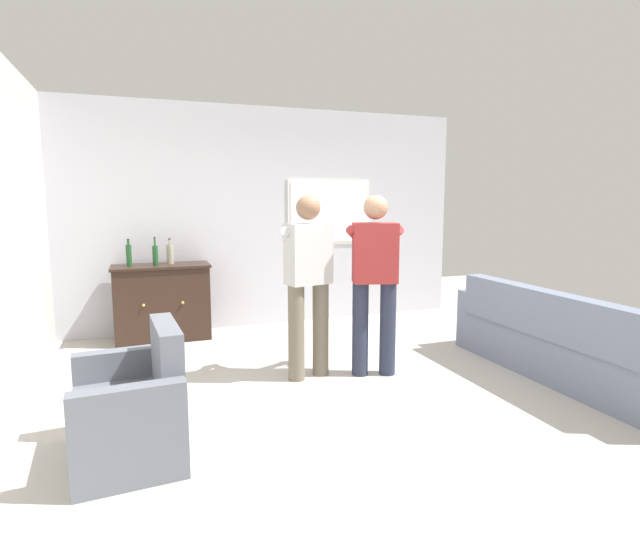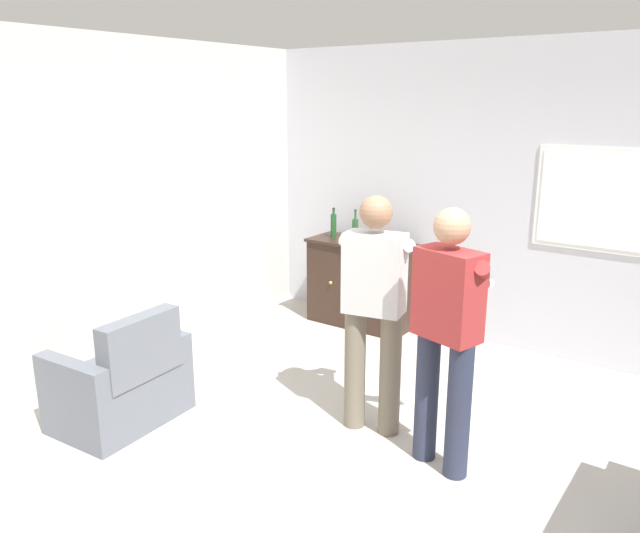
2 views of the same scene
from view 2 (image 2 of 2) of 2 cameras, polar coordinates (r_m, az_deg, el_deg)
The scene contains 10 objects.
ground at distance 4.16m, azimuth 3.26°, elevation -18.30°, with size 10.40×10.40×0.00m, color #B2ADA3.
wall_back_with_window at distance 5.96m, azimuth 17.62°, elevation 5.86°, with size 5.20×0.15×2.80m.
wall_side_left at distance 5.45m, azimuth -20.88°, elevation 4.75°, with size 0.12×5.20×2.80m, color beige.
armchair at distance 4.80m, azimuth -17.63°, elevation -10.25°, with size 0.70×0.92×0.85m.
sideboard_cabinet at distance 6.44m, azimuth 3.72°, elevation -1.54°, with size 1.10×0.49×0.89m.
bottle_wine_green at distance 6.48m, azimuth 1.25°, elevation 3.81°, with size 0.06×0.06×0.31m.
bottle_liquor_amber at distance 6.29m, azimuth 4.93°, elevation 3.30°, with size 0.08×0.08×0.30m.
bottle_spirits_clear at distance 6.31m, azimuth 3.23°, elevation 3.40°, with size 0.06×0.06×0.33m.
person_standing_left at distance 4.26m, azimuth 5.00°, elevation -3.41°, with size 0.55×0.51×1.68m.
person_standing_right at distance 3.88m, azimuth 11.59°, elevation -5.55°, with size 0.54×0.52×1.68m.
Camera 2 is at (1.84, -2.94, 2.29)m, focal length 35.00 mm.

